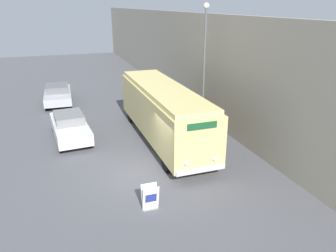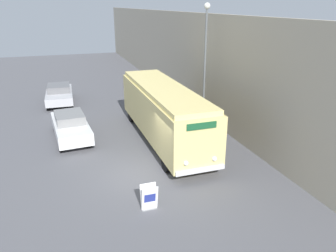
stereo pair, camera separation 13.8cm
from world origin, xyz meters
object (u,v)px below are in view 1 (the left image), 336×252
Objects in this scene: sign_board at (150,198)px; parked_car_near at (70,126)px; streetlamp at (205,51)px; vintage_bus at (163,110)px; parked_car_mid at (58,94)px.

sign_board is 8.55m from parked_car_near.
parked_car_near is at bearing 174.77° from streetlamp.
sign_board is at bearing -112.81° from vintage_bus.
streetlamp is at bearing 22.01° from vintage_bus.
parked_car_near is (-2.36, 8.21, 0.27)m from sign_board.
parked_car_mid is (-2.77, 15.93, 0.25)m from sign_board.
streetlamp is (2.98, 1.21, 2.95)m from vintage_bus.
vintage_bus is 4.36m from streetlamp.
streetlamp is at bearing -9.35° from parked_car_near.
vintage_bus is 2.16× the size of parked_car_near.
sign_board is 0.14× the size of streetlamp.
streetlamp reaches higher than parked_car_mid.
parked_car_mid is (-8.39, 8.45, -3.95)m from streetlamp.
parked_car_near is at bearing -84.93° from parked_car_mid.
vintage_bus is 9.98× the size of sign_board.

